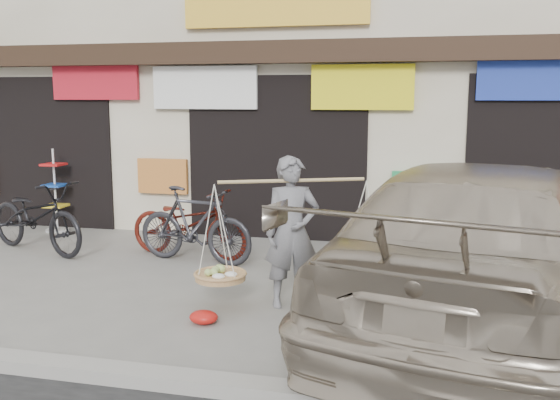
% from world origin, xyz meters
% --- Properties ---
extents(ground, '(70.00, 70.00, 0.00)m').
position_xyz_m(ground, '(0.00, 0.00, 0.00)').
color(ground, gray).
rests_on(ground, ground).
extents(kerb, '(70.00, 0.25, 0.12)m').
position_xyz_m(kerb, '(0.00, -2.00, 0.06)').
color(kerb, gray).
rests_on(kerb, ground).
extents(shophouse_block, '(14.00, 6.32, 7.00)m').
position_xyz_m(shophouse_block, '(-0.00, 6.42, 3.45)').
color(shophouse_block, beige).
rests_on(shophouse_block, ground).
extents(street_vendor, '(2.05, 1.21, 1.71)m').
position_xyz_m(street_vendor, '(0.99, 0.21, 0.79)').
color(street_vendor, slate).
rests_on(street_vendor, ground).
extents(bike_0, '(2.23, 1.42, 1.11)m').
position_xyz_m(bike_0, '(-3.33, 1.72, 0.55)').
color(bike_0, black).
rests_on(bike_0, ground).
extents(bike_1, '(1.89, 0.83, 1.10)m').
position_xyz_m(bike_1, '(-0.76, 1.70, 0.55)').
color(bike_1, '#2A2B30').
rests_on(bike_1, ground).
extents(bike_2, '(2.00, 0.97, 1.01)m').
position_xyz_m(bike_2, '(-0.96, 1.98, 0.50)').
color(bike_2, '#52160E').
rests_on(bike_2, ground).
extents(suv, '(3.77, 6.33, 1.72)m').
position_xyz_m(suv, '(3.09, 0.09, 0.86)').
color(suv, '#B8A994').
rests_on(suv, ground).
extents(display_rack, '(0.40, 0.40, 1.46)m').
position_xyz_m(display_rack, '(-3.90, 3.10, 0.59)').
color(display_rack, silver).
rests_on(display_rack, ground).
extents(red_bag, '(0.31, 0.25, 0.14)m').
position_xyz_m(red_bag, '(0.22, -0.58, 0.07)').
color(red_bag, red).
rests_on(red_bag, ground).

